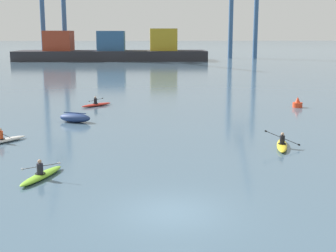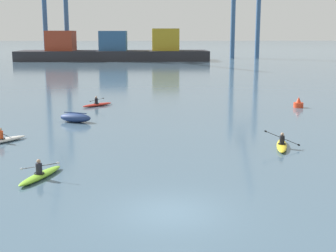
{
  "view_description": "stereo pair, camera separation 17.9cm",
  "coord_description": "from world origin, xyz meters",
  "px_view_note": "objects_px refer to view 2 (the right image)",
  "views": [
    {
      "loc": [
        -0.89,
        -17.16,
        6.81
      ],
      "look_at": [
        0.49,
        14.14,
        0.6
      ],
      "focal_mm": 50.36,
      "sensor_mm": 36.0,
      "label": 1
    },
    {
      "loc": [
        -0.71,
        -17.17,
        6.81
      ],
      "look_at": [
        0.49,
        14.14,
        0.6
      ],
      "focal_mm": 50.36,
      "sensor_mm": 36.0,
      "label": 2
    }
  ],
  "objects_px": {
    "kayak_lime": "(40,175)",
    "kayak_yellow": "(282,145)",
    "container_barge": "(114,50)",
    "capsized_dinghy": "(75,118)",
    "channel_buoy": "(298,104)",
    "kayak_red": "(97,104)",
    "kayak_white": "(2,140)"
  },
  "relations": [
    {
      "from": "kayak_red",
      "to": "kayak_white",
      "type": "bearing_deg",
      "value": -106.21
    },
    {
      "from": "capsized_dinghy",
      "to": "kayak_yellow",
      "type": "relative_size",
      "value": 0.82
    },
    {
      "from": "kayak_lime",
      "to": "kayak_yellow",
      "type": "bearing_deg",
      "value": 22.83
    },
    {
      "from": "channel_buoy",
      "to": "kayak_white",
      "type": "xyz_separation_m",
      "value": [
        -23.13,
        -13.38,
        -0.19
      ]
    },
    {
      "from": "kayak_white",
      "to": "kayak_yellow",
      "type": "height_order",
      "value": "kayak_yellow"
    },
    {
      "from": "capsized_dinghy",
      "to": "kayak_yellow",
      "type": "height_order",
      "value": "kayak_yellow"
    },
    {
      "from": "kayak_white",
      "to": "kayak_lime",
      "type": "distance_m",
      "value": 8.64
    },
    {
      "from": "capsized_dinghy",
      "to": "kayak_yellow",
      "type": "distance_m",
      "value": 16.35
    },
    {
      "from": "capsized_dinghy",
      "to": "channel_buoy",
      "type": "xyz_separation_m",
      "value": [
        19.57,
        6.55,
        0.01
      ]
    },
    {
      "from": "kayak_white",
      "to": "kayak_yellow",
      "type": "xyz_separation_m",
      "value": [
        17.27,
        -2.06,
        0.0
      ]
    },
    {
      "from": "capsized_dinghy",
      "to": "kayak_lime",
      "type": "distance_m",
      "value": 14.44
    },
    {
      "from": "container_barge",
      "to": "capsized_dinghy",
      "type": "bearing_deg",
      "value": -87.87
    },
    {
      "from": "kayak_white",
      "to": "kayak_lime",
      "type": "relative_size",
      "value": 0.89
    },
    {
      "from": "kayak_red",
      "to": "channel_buoy",
      "type": "bearing_deg",
      "value": -4.69
    },
    {
      "from": "kayak_white",
      "to": "kayak_yellow",
      "type": "relative_size",
      "value": 0.88
    },
    {
      "from": "capsized_dinghy",
      "to": "kayak_lime",
      "type": "bearing_deg",
      "value": -87.83
    },
    {
      "from": "container_barge",
      "to": "channel_buoy",
      "type": "distance_m",
      "value": 80.24
    },
    {
      "from": "channel_buoy",
      "to": "kayak_red",
      "type": "height_order",
      "value": "channel_buoy"
    },
    {
      "from": "channel_buoy",
      "to": "kayak_lime",
      "type": "bearing_deg",
      "value": -132.2
    },
    {
      "from": "capsized_dinghy",
      "to": "channel_buoy",
      "type": "relative_size",
      "value": 2.82
    },
    {
      "from": "container_barge",
      "to": "kayak_lime",
      "type": "height_order",
      "value": "container_barge"
    },
    {
      "from": "container_barge",
      "to": "kayak_white",
      "type": "bearing_deg",
      "value": -90.29
    },
    {
      "from": "kayak_lime",
      "to": "kayak_white",
      "type": "bearing_deg",
      "value": 118.31
    },
    {
      "from": "capsized_dinghy",
      "to": "channel_buoy",
      "type": "distance_m",
      "value": 20.64
    },
    {
      "from": "kayak_white",
      "to": "capsized_dinghy",
      "type": "bearing_deg",
      "value": 62.5
    },
    {
      "from": "container_barge",
      "to": "kayak_red",
      "type": "xyz_separation_m",
      "value": [
        3.89,
        -75.4,
        -2.47
      ]
    },
    {
      "from": "capsized_dinghy",
      "to": "kayak_white",
      "type": "distance_m",
      "value": 7.69
    },
    {
      "from": "capsized_dinghy",
      "to": "kayak_lime",
      "type": "relative_size",
      "value": 0.83
    },
    {
      "from": "container_barge",
      "to": "kayak_yellow",
      "type": "relative_size",
      "value": 13.74
    },
    {
      "from": "kayak_yellow",
      "to": "kayak_red",
      "type": "height_order",
      "value": "kayak_yellow"
    },
    {
      "from": "container_barge",
      "to": "kayak_lime",
      "type": "xyz_separation_m",
      "value": [
        3.65,
        -97.93,
        -2.47
      ]
    },
    {
      "from": "kayak_yellow",
      "to": "capsized_dinghy",
      "type": "bearing_deg",
      "value": 147.06
    }
  ]
}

